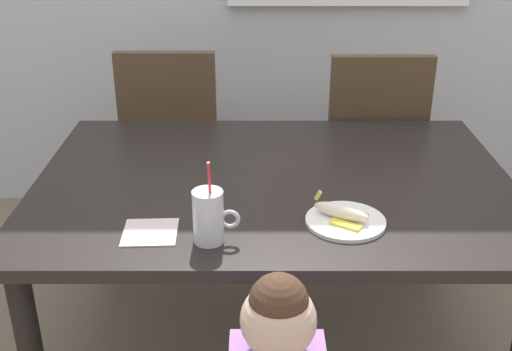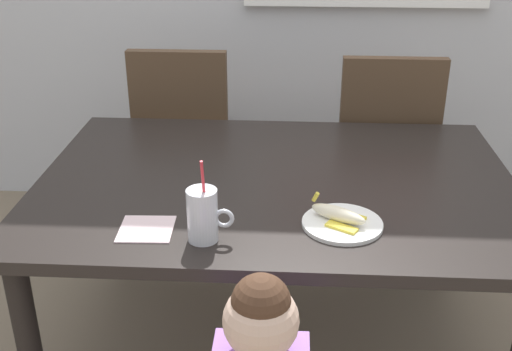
{
  "view_description": "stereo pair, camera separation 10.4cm",
  "coord_description": "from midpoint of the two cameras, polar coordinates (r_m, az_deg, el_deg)",
  "views": [
    {
      "loc": [
        -0.06,
        -1.87,
        1.59
      ],
      "look_at": [
        -0.06,
        -0.11,
        0.77
      ],
      "focal_mm": 44.06,
      "sensor_mm": 36.0,
      "label": 1
    },
    {
      "loc": [
        0.04,
        -1.87,
        1.59
      ],
      "look_at": [
        -0.06,
        -0.11,
        0.77
      ],
      "focal_mm": 44.06,
      "sensor_mm": 36.0,
      "label": 2
    }
  ],
  "objects": [
    {
      "name": "milk_cup",
      "position": [
        1.69,
        -6.03,
        -4.01
      ],
      "size": [
        0.13,
        0.08,
        0.25
      ],
      "color": "silver",
      "rests_on": "dining_table"
    },
    {
      "name": "ground_plane",
      "position": [
        2.46,
        0.21,
        -15.29
      ],
      "size": [
        24.0,
        24.0,
        0.0
      ],
      "primitive_type": "plane",
      "color": "#7A6B56"
    },
    {
      "name": "dining_table",
      "position": [
        2.1,
        0.24,
        -2.12
      ],
      "size": [
        1.57,
        1.09,
        0.71
      ],
      "color": "black",
      "rests_on": "ground"
    },
    {
      "name": "peeled_banana",
      "position": [
        1.8,
        6.21,
        -3.37
      ],
      "size": [
        0.17,
        0.15,
        0.07
      ],
      "rotation": [
        0.0,
        0.0,
        -0.54
      ],
      "color": "#F4EAC6",
      "rests_on": "snack_plate"
    },
    {
      "name": "paper_napkin",
      "position": [
        1.79,
        -11.22,
        -5.1
      ],
      "size": [
        0.16,
        0.16,
        0.0
      ],
      "primitive_type": "cube",
      "rotation": [
        0.0,
        0.0,
        0.04
      ],
      "color": "silver",
      "rests_on": "dining_table"
    },
    {
      "name": "dining_chair_right",
      "position": [
        2.84,
        9.42,
        3.05
      ],
      "size": [
        0.44,
        0.44,
        0.96
      ],
      "rotation": [
        0.0,
        0.0,
        3.14
      ],
      "color": "#4C3826",
      "rests_on": "ground"
    },
    {
      "name": "dining_chair_left",
      "position": [
        2.89,
        -8.57,
        3.51
      ],
      "size": [
        0.44,
        0.45,
        0.96
      ],
      "rotation": [
        0.0,
        0.0,
        3.14
      ],
      "color": "#4C3826",
      "rests_on": "ground"
    },
    {
      "name": "snack_plate",
      "position": [
        1.81,
        6.53,
        -4.17
      ],
      "size": [
        0.23,
        0.23,
        0.01
      ],
      "primitive_type": "cylinder",
      "color": "white",
      "rests_on": "dining_table"
    }
  ]
}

